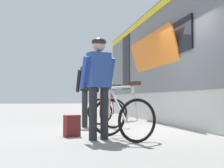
{
  "coord_description": "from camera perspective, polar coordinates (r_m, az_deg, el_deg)",
  "views": [
    {
      "loc": [
        -1.93,
        -6.56,
        0.7
      ],
      "look_at": [
        -0.44,
        0.43,
        1.05
      ],
      "focal_mm": 49.03,
      "sensor_mm": 36.0,
      "label": 1
    }
  ],
  "objects": [
    {
      "name": "ground_plane",
      "position": [
        6.88,
        4.41,
        -8.63
      ],
      "size": [
        80.0,
        80.0,
        0.0
      ],
      "primitive_type": "plane",
      "color": "gray"
    },
    {
      "name": "cyclist_near_in_blue",
      "position": [
        5.29,
        -2.49,
        1.04
      ],
      "size": [
        0.66,
        0.43,
        1.76
      ],
      "color": "#232328",
      "rests_on": "ground"
    },
    {
      "name": "cyclist_far_in_dark",
      "position": [
        7.67,
        -4.31,
        -0.15
      ],
      "size": [
        0.65,
        0.39,
        1.76
      ],
      "color": "#232328",
      "rests_on": "ground"
    },
    {
      "name": "bicycle_near_white",
      "position": [
        5.36,
        1.91,
        -5.99
      ],
      "size": [
        0.97,
        1.22,
        0.99
      ],
      "color": "black",
      "rests_on": "ground"
    },
    {
      "name": "bicycle_far_red",
      "position": [
        7.8,
        -1.03,
        -4.99
      ],
      "size": [
        0.86,
        1.16,
        0.99
      ],
      "color": "black",
      "rests_on": "ground"
    },
    {
      "name": "backpack_on_platform",
      "position": [
        5.79,
        -7.49,
        -7.73
      ],
      "size": [
        0.32,
        0.26,
        0.4
      ],
      "primitive_type": "cube",
      "rotation": [
        0.0,
        0.0,
        0.33
      ],
      "color": "maroon",
      "rests_on": "ground"
    }
  ]
}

